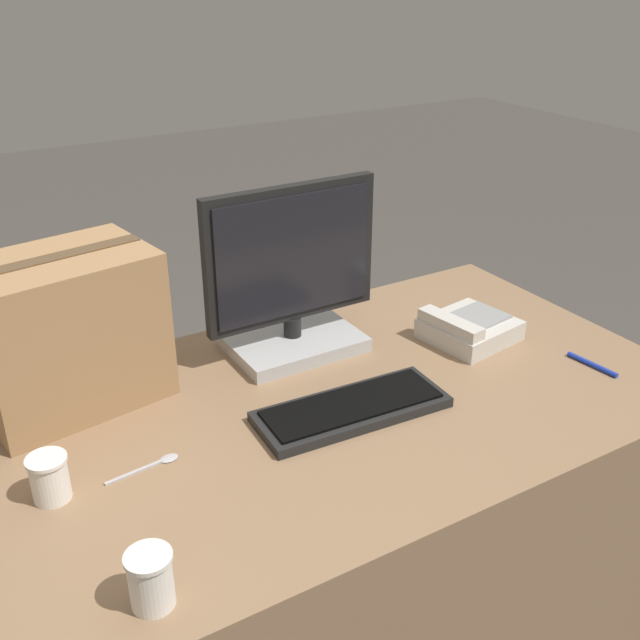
# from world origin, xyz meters

# --- Properties ---
(office_desk) EXTENTS (1.80, 0.90, 0.75)m
(office_desk) POSITION_xyz_m (0.00, 0.00, 0.37)
(office_desk) COLOR #8C6B4C
(office_desk) RESTS_ON ground_plane
(monitor) EXTENTS (0.44, 0.24, 0.42)m
(monitor) POSITION_xyz_m (0.15, 0.25, 0.91)
(monitor) COLOR #B7B7B7
(monitor) RESTS_ON office_desk
(keyboard) EXTENTS (0.43, 0.18, 0.03)m
(keyboard) POSITION_xyz_m (0.11, -0.07, 0.76)
(keyboard) COLOR black
(keyboard) RESTS_ON office_desk
(desk_phone) EXTENTS (0.23, 0.22, 0.08)m
(desk_phone) POSITION_xyz_m (0.55, 0.06, 0.78)
(desk_phone) COLOR beige
(desk_phone) RESTS_ON office_desk
(paper_cup_left) EXTENTS (0.07, 0.07, 0.09)m
(paper_cup_left) POSITION_xyz_m (-0.50, -0.02, 0.79)
(paper_cup_left) COLOR white
(paper_cup_left) RESTS_ON office_desk
(paper_cup_right) EXTENTS (0.07, 0.07, 0.10)m
(paper_cup_right) POSITION_xyz_m (-0.43, -0.35, 0.80)
(paper_cup_right) COLOR white
(paper_cup_right) RESTS_ON office_desk
(spoon) EXTENTS (0.15, 0.03, 0.00)m
(spoon) POSITION_xyz_m (-0.31, -0.03, 0.75)
(spoon) COLOR #B2B2B7
(spoon) RESTS_ON office_desk
(cardboard_box) EXTENTS (0.41, 0.30, 0.34)m
(cardboard_box) POSITION_xyz_m (-0.38, 0.29, 0.91)
(cardboard_box) COLOR #9E754C
(cardboard_box) RESTS_ON office_desk
(pen_marker) EXTENTS (0.03, 0.13, 0.01)m
(pen_marker) POSITION_xyz_m (0.71, -0.20, 0.75)
(pen_marker) COLOR #1933B2
(pen_marker) RESTS_ON office_desk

